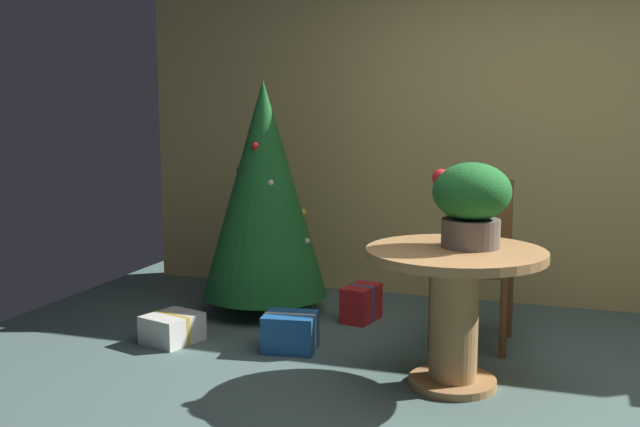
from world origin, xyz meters
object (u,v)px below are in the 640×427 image
gift_box_blue (290,332)px  gift_box_cream (172,328)px  round_dining_table (455,296)px  flower_vase (471,200)px  wooden_chair_far (475,252)px  holiday_tree (264,189)px  gift_box_red (361,303)px

gift_box_blue → gift_box_cream: size_ratio=0.90×
gift_box_blue → gift_box_cream: (-0.73, -0.09, -0.02)m
round_dining_table → gift_box_blue: 1.09m
flower_vase → wooden_chair_far: flower_vase is taller
holiday_tree → gift_box_cream: size_ratio=4.29×
round_dining_table → gift_box_blue: round_dining_table is taller
gift_box_red → gift_box_cream: (-0.96, -0.81, -0.03)m
gift_box_red → flower_vase: bearing=-48.0°
wooden_chair_far → gift_box_red: bearing=167.2°
holiday_tree → gift_box_blue: holiday_tree is taller
round_dining_table → flower_vase: flower_vase is taller
gift_box_red → gift_box_blue: (-0.23, -0.72, -0.01)m
round_dining_table → gift_box_cream: size_ratio=2.43×
wooden_chair_far → flower_vase: bearing=-85.4°
gift_box_red → gift_box_cream: gift_box_red is taller
round_dining_table → gift_box_cream: (-1.72, 0.17, -0.39)m
flower_vase → gift_box_cream: (-1.78, 0.10, -0.87)m
flower_vase → wooden_chair_far: bearing=94.6°
gift_box_blue → holiday_tree: bearing=122.8°
holiday_tree → gift_box_red: (0.69, 0.00, -0.74)m
wooden_chair_far → holiday_tree: bearing=173.4°
flower_vase → gift_box_red: size_ratio=1.34×
round_dining_table → gift_box_cream: round_dining_table is taller
holiday_tree → gift_box_cream: (-0.27, -0.81, -0.78)m
gift_box_blue → gift_box_cream: bearing=-173.0°
flower_vase → gift_box_red: bearing=132.0°
gift_box_red → gift_box_cream: 1.26m
wooden_chair_far → gift_box_cream: (-1.72, -0.64, -0.46)m
gift_box_cream → gift_box_red: bearing=40.1°
gift_box_blue → gift_box_cream: gift_box_blue is taller
flower_vase → holiday_tree: (-1.51, 0.91, -0.09)m
wooden_chair_far → gift_box_blue: 1.21m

